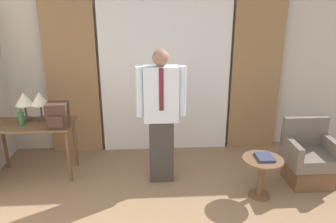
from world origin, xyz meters
TOP-DOWN VIEW (x-y plane):
  - wall_back at (0.00, 3.17)m, footprint 10.00×0.06m
  - curtain_sheer_center at (0.00, 3.04)m, footprint 2.01×0.06m
  - curtain_drape_left at (-1.44, 3.04)m, footprint 0.78×0.06m
  - curtain_drape_right at (1.44, 3.04)m, footprint 0.78×0.06m
  - desk at (-1.86, 2.30)m, footprint 1.13×0.55m
  - table_lamp_left at (-1.97, 2.43)m, footprint 0.24×0.24m
  - table_lamp_right at (-1.76, 2.43)m, footprint 0.24×0.24m
  - bottle_near_edge at (-1.97, 2.25)m, footprint 0.08×0.08m
  - backpack at (-1.46, 2.15)m, footprint 0.26×0.24m
  - person at (-0.11, 2.04)m, footprint 0.64×0.22m
  - armchair at (1.85, 1.85)m, footprint 0.62×0.58m
  - side_table at (1.11, 1.56)m, footprint 0.50×0.50m
  - book at (1.13, 1.56)m, footprint 0.20×0.25m

SIDE VIEW (x-z plane):
  - armchair at x=1.85m, z-range -0.10..0.77m
  - side_table at x=1.11m, z-range 0.09..0.62m
  - book at x=1.13m, z-range 0.53..0.56m
  - desk at x=-1.86m, z-range 0.26..1.03m
  - bottle_near_edge at x=-1.97m, z-range 0.75..0.98m
  - backpack at x=-1.46m, z-range 0.77..1.10m
  - person at x=-0.11m, z-range 0.08..1.88m
  - table_lamp_left at x=-1.97m, z-range 0.87..1.26m
  - table_lamp_right at x=-1.76m, z-range 0.87..1.26m
  - curtain_sheer_center at x=0.00m, z-range 0.00..2.58m
  - curtain_drape_left at x=-1.44m, z-range 0.00..2.58m
  - curtain_drape_right at x=1.44m, z-range 0.00..2.58m
  - wall_back at x=0.00m, z-range 0.00..2.70m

